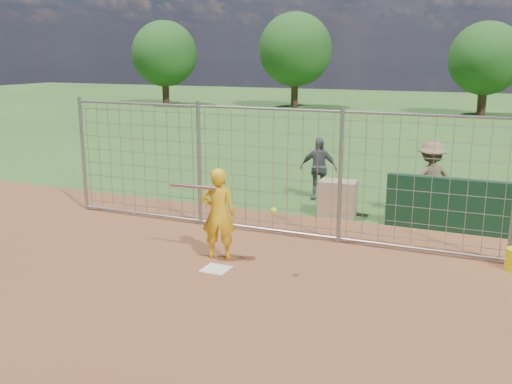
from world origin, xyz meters
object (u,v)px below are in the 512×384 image
at_px(batter, 218,214).
at_px(equipment_bin, 338,198).
at_px(bystander_c, 430,180).
at_px(bystander_b, 318,168).

height_order(batter, equipment_bin, batter).
height_order(bystander_c, equipment_bin, bystander_c).
bearing_deg(equipment_bin, batter, -112.35).
relative_size(batter, equipment_bin, 2.04).
bearing_deg(bystander_b, bystander_c, -23.56).
distance_m(batter, bystander_c, 5.07).
distance_m(bystander_c, equipment_bin, 2.02).
bearing_deg(equipment_bin, bystander_b, 120.18).
relative_size(batter, bystander_c, 0.95).
bearing_deg(bystander_c, equipment_bin, -15.89).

